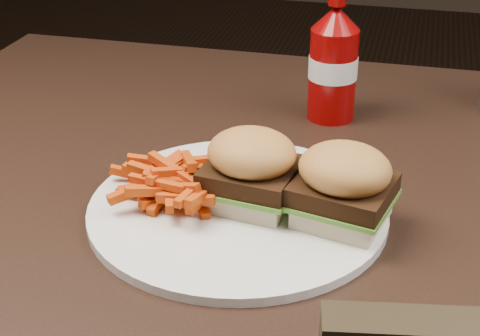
# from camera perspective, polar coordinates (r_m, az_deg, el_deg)

# --- Properties ---
(dining_table) EXTENTS (1.20, 0.80, 0.04)m
(dining_table) POSITION_cam_1_polar(r_m,az_deg,el_deg) (0.88, 6.29, -1.49)
(dining_table) COLOR black
(dining_table) RESTS_ON ground
(plate) EXTENTS (0.32, 0.32, 0.01)m
(plate) POSITION_cam_1_polar(r_m,az_deg,el_deg) (0.79, -0.18, -3.23)
(plate) COLOR white
(plate) RESTS_ON dining_table
(sandwich_half_a) EXTENTS (0.09, 0.09, 0.02)m
(sandwich_half_a) POSITION_cam_1_polar(r_m,az_deg,el_deg) (0.78, 0.89, -2.05)
(sandwich_half_a) COLOR beige
(sandwich_half_a) RESTS_ON plate
(sandwich_half_b) EXTENTS (0.10, 0.10, 0.02)m
(sandwich_half_b) POSITION_cam_1_polar(r_m,az_deg,el_deg) (0.76, 7.90, -3.35)
(sandwich_half_b) COLOR beige
(sandwich_half_b) RESTS_ON plate
(fries_pile) EXTENTS (0.15, 0.15, 0.05)m
(fries_pile) POSITION_cam_1_polar(r_m,az_deg,el_deg) (0.79, -5.24, -1.07)
(fries_pile) COLOR #C25412
(fries_pile) RESTS_ON plate
(ketchup_bottle) EXTENTS (0.07, 0.07, 0.13)m
(ketchup_bottle) POSITION_cam_1_polar(r_m,az_deg,el_deg) (1.00, 7.18, 7.10)
(ketchup_bottle) COLOR #7C0405
(ketchup_bottle) RESTS_ON dining_table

